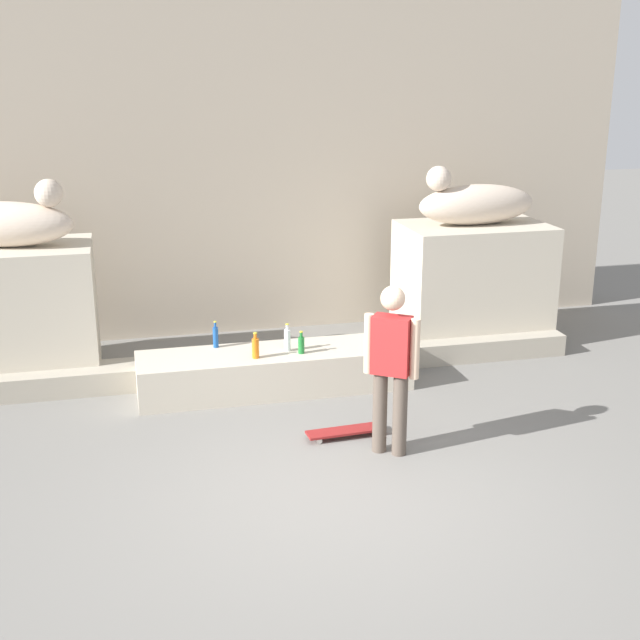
{
  "coord_description": "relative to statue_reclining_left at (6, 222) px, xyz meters",
  "views": [
    {
      "loc": [
        -1.66,
        -6.43,
        3.64
      ],
      "look_at": [
        0.31,
        1.59,
        1.1
      ],
      "focal_mm": 47.39,
      "sensor_mm": 36.0,
      "label": 1
    }
  ],
  "objects": [
    {
      "name": "skateboard",
      "position": [
        3.32,
        -2.56,
        -1.82
      ],
      "size": [
        0.81,
        0.25,
        0.08
      ],
      "rotation": [
        0.0,
        0.0,
        6.35
      ],
      "color": "maroon",
      "rests_on": "ground_plane"
    },
    {
      "name": "bottle_blue",
      "position": [
        2.24,
        -0.83,
        -1.28
      ],
      "size": [
        0.06,
        0.06,
        0.31
      ],
      "color": "#194C99",
      "rests_on": "ledge_block"
    },
    {
      "name": "skater",
      "position": [
        3.64,
        -3.0,
        -0.96
      ],
      "size": [
        0.46,
        0.37,
        1.67
      ],
      "rotation": [
        0.0,
        0.0,
        5.67
      ],
      "color": "brown",
      "rests_on": "ground_plane"
    },
    {
      "name": "pedestal_right",
      "position": [
        5.77,
        0.01,
        -1.08
      ],
      "size": [
        1.9,
        1.21,
        1.6
      ],
      "primitive_type": "cube",
      "color": "beige",
      "rests_on": "ground_plane"
    },
    {
      "name": "stair_step",
      "position": [
        2.87,
        -0.62,
        -1.75
      ],
      "size": [
        7.7,
        0.5,
        0.27
      ],
      "primitive_type": "cube",
      "color": "#A9A08F",
      "rests_on": "ground_plane"
    },
    {
      "name": "facade_wall",
      "position": [
        2.87,
        1.47,
        0.99
      ],
      "size": [
        10.92,
        0.6,
        5.74
      ],
      "primitive_type": "cube",
      "color": "#BCAD98",
      "rests_on": "ground_plane"
    },
    {
      "name": "pedestal_left",
      "position": [
        -0.04,
        0.01,
        -1.08
      ],
      "size": [
        1.9,
        1.21,
        1.6
      ],
      "primitive_type": "cube",
      "color": "beige",
      "rests_on": "ground_plane"
    },
    {
      "name": "bottle_green",
      "position": [
        3.15,
        -1.27,
        -1.31
      ],
      "size": [
        0.07,
        0.07,
        0.26
      ],
      "color": "#1E722D",
      "rests_on": "ledge_block"
    },
    {
      "name": "statue_reclining_left",
      "position": [
        0.0,
        0.0,
        0.0
      ],
      "size": [
        1.69,
        0.92,
        0.78
      ],
      "rotation": [
        0.0,
        0.0,
        -0.24
      ],
      "color": "beige",
      "rests_on": "pedestal_left"
    },
    {
      "name": "bottle_orange",
      "position": [
        2.62,
        -1.3,
        -1.29
      ],
      "size": [
        0.08,
        0.08,
        0.3
      ],
      "color": "orange",
      "rests_on": "ledge_block"
    },
    {
      "name": "ledge_block",
      "position": [
        2.87,
        -1.13,
        -1.65
      ],
      "size": [
        3.12,
        0.8,
        0.47
      ],
      "primitive_type": "cube",
      "color": "beige",
      "rests_on": "ground_plane"
    },
    {
      "name": "bottle_clear",
      "position": [
        3.02,
        -1.15,
        -1.28
      ],
      "size": [
        0.07,
        0.07,
        0.32
      ],
      "color": "silver",
      "rests_on": "ledge_block"
    },
    {
      "name": "statue_reclining_right",
      "position": [
        5.74,
        0.01,
        0.0
      ],
      "size": [
        1.63,
        0.65,
        0.78
      ],
      "rotation": [
        0.0,
        0.0,
        3.2
      ],
      "color": "beige",
      "rests_on": "pedestal_right"
    },
    {
      "name": "ground_plane",
      "position": [
        2.87,
        -3.65,
        -1.88
      ],
      "size": [
        40.0,
        40.0,
        0.0
      ],
      "primitive_type": "plane",
      "color": "slate"
    }
  ]
}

